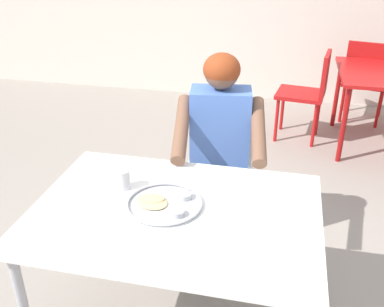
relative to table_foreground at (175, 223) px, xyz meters
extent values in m
cube|color=white|center=(0.00, 0.00, 0.05)|extent=(1.24, 0.87, 0.03)
cylinder|color=#B2B2B7|center=(-0.56, 0.37, -0.32)|extent=(0.04, 0.04, 0.72)
cylinder|color=#B2B2B7|center=(0.56, 0.37, -0.32)|extent=(0.04, 0.04, 0.72)
cylinder|color=#B7BABF|center=(-0.05, 0.02, 0.07)|extent=(0.34, 0.34, 0.01)
torus|color=#B7BABF|center=(-0.05, 0.02, 0.08)|extent=(0.34, 0.34, 0.01)
cylinder|color=#B2B5BA|center=(0.02, -0.05, 0.09)|extent=(0.06, 0.06, 0.02)
cylinder|color=#9E4714|center=(0.02, -0.05, 0.09)|extent=(0.05, 0.05, 0.01)
cylinder|color=#B2B5BA|center=(0.02, 0.09, 0.09)|extent=(0.06, 0.06, 0.02)
cylinder|color=#C65119|center=(0.02, 0.09, 0.09)|extent=(0.05, 0.05, 0.01)
ellipsoid|color=#DBB77A|center=(-0.11, 0.02, 0.08)|extent=(0.19, 0.17, 0.01)
ellipsoid|color=tan|center=(-0.11, 0.04, 0.09)|extent=(0.11, 0.08, 0.01)
cylinder|color=silver|center=(-0.28, 0.12, 0.12)|extent=(0.07, 0.07, 0.09)
cylinder|color=#593319|center=(-0.28, 0.12, 0.14)|extent=(0.06, 0.06, 0.02)
cube|color=silver|center=(0.07, 0.83, -0.24)|extent=(0.48, 0.45, 0.04)
cube|color=silver|center=(0.04, 1.01, -0.01)|extent=(0.41, 0.09, 0.42)
cylinder|color=silver|center=(0.26, 0.70, -0.47)|extent=(0.03, 0.03, 0.42)
cylinder|color=silver|center=(-0.08, 0.65, -0.47)|extent=(0.03, 0.03, 0.42)
cylinder|color=silver|center=(0.22, 1.01, -0.47)|extent=(0.03, 0.03, 0.42)
cylinder|color=silver|center=(-0.13, 0.96, -0.47)|extent=(0.03, 0.03, 0.42)
cylinder|color=#393939|center=(0.27, 0.40, -0.45)|extent=(0.10, 0.10, 0.45)
cylinder|color=#393939|center=(0.24, 0.60, -0.18)|extent=(0.18, 0.41, 0.12)
cylinder|color=#393939|center=(-0.02, 0.36, -0.45)|extent=(0.10, 0.10, 0.45)
cylinder|color=#393939|center=(-0.05, 0.56, -0.18)|extent=(0.18, 0.41, 0.12)
cube|color=#4C72C6|center=(0.07, 0.78, 0.09)|extent=(0.37, 0.25, 0.54)
cylinder|color=brown|center=(0.30, 0.63, 0.20)|extent=(0.14, 0.46, 0.25)
cylinder|color=brown|center=(-0.11, 0.57, 0.20)|extent=(0.14, 0.46, 0.25)
sphere|color=brown|center=(0.07, 0.78, 0.46)|extent=(0.19, 0.19, 0.19)
ellipsoid|color=maroon|center=(0.07, 0.78, 0.47)|extent=(0.21, 0.20, 0.18)
cylinder|color=maroon|center=(0.93, 2.11, -0.33)|extent=(0.04, 0.04, 0.68)
cylinder|color=maroon|center=(0.93, 2.93, -0.33)|extent=(0.04, 0.04, 0.68)
cube|color=#AD1415|center=(0.56, 2.53, -0.23)|extent=(0.48, 0.44, 0.04)
cube|color=#AD1415|center=(0.76, 2.50, -0.01)|extent=(0.09, 0.37, 0.39)
cylinder|color=#AD1415|center=(0.36, 2.41, -0.46)|extent=(0.03, 0.03, 0.43)
cylinder|color=#AD1415|center=(0.41, 2.71, -0.46)|extent=(0.03, 0.03, 0.43)
cylinder|color=#AD1415|center=(0.71, 2.36, -0.46)|extent=(0.03, 0.03, 0.43)
cylinder|color=#AD1415|center=(0.75, 2.66, -0.46)|extent=(0.03, 0.03, 0.43)
cube|color=#A61413|center=(1.23, 3.17, -0.26)|extent=(0.52, 0.51, 0.04)
cube|color=#A61413|center=(1.18, 2.98, -0.03)|extent=(0.41, 0.13, 0.43)
cylinder|color=#A61413|center=(1.09, 3.38, -0.48)|extent=(0.03, 0.03, 0.39)
cylinder|color=#A61413|center=(1.44, 3.29, -0.48)|extent=(0.03, 0.03, 0.39)
cylinder|color=#A61413|center=(1.01, 3.05, -0.48)|extent=(0.03, 0.03, 0.39)
cylinder|color=#A61413|center=(1.36, 2.97, -0.48)|extent=(0.03, 0.03, 0.39)
camera|label=1|loc=(0.41, -1.52, 1.14)|focal=40.88mm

